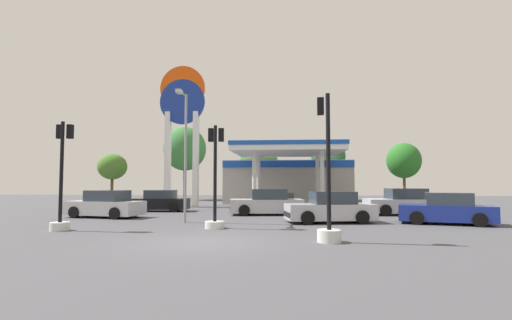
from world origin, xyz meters
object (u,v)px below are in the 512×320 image
object	(u,v)px
car_0	(446,210)
traffic_signal_0	(328,205)
traffic_signal_2	(215,194)
tree_2	(259,161)
tree_0	(112,167)
car_5	(330,208)
car_4	(106,205)
traffic_signal_1	(61,193)
corner_streetlamp	(184,143)
station_pole_sign	(182,118)
car_1	(404,203)
car_2	(267,203)
tree_4	(404,161)
tree_3	(328,156)
tree_1	(185,149)
car_3	(159,202)

from	to	relation	value
car_0	traffic_signal_0	bearing A→B (deg)	-135.91
traffic_signal_2	tree_2	xyz separation A→B (m)	(-0.11, 27.02, 2.89)
traffic_signal_2	tree_0	distance (m)	30.04
car_5	traffic_signal_2	size ratio (longest dim) A/B	1.01
car_4	tree_2	distance (m)	23.92
traffic_signal_1	corner_streetlamp	bearing A→B (deg)	36.83
traffic_signal_0	tree_0	size ratio (longest dim) A/B	0.94
station_pole_sign	corner_streetlamp	size ratio (longest dim) A/B	1.82
station_pole_sign	traffic_signal_1	xyz separation A→B (m)	(-0.72, -14.80, -5.52)
traffic_signal_1	tree_0	distance (m)	28.40
traffic_signal_2	tree_0	xyz separation A→B (m)	(-16.37, 25.09, 2.26)
car_1	car_2	bearing A→B (deg)	-175.99
traffic_signal_0	tree_4	distance (m)	32.44
car_5	tree_0	bearing A→B (deg)	133.63
traffic_signal_2	tree_2	world-z (taller)	tree_2
car_2	car_5	world-z (taller)	car_2
tree_4	station_pole_sign	bearing A→B (deg)	-147.86
tree_2	tree_3	world-z (taller)	tree_3
car_0	tree_1	distance (m)	29.90
car_5	traffic_signal_0	xyz separation A→B (m)	(-0.74, -6.00, 0.52)
station_pole_sign	car_3	xyz separation A→B (m)	(-0.22, -4.58, -6.37)
car_4	tree_3	distance (m)	26.45
tree_3	car_5	bearing A→B (deg)	-96.14
tree_3	corner_streetlamp	distance (m)	26.07
tree_0	tree_1	bearing A→B (deg)	1.96
car_0	car_2	xyz separation A→B (m)	(-8.43, 4.33, 0.04)
traffic_signal_2	tree_2	distance (m)	27.17
car_1	corner_streetlamp	distance (m)	13.27
traffic_signal_2	corner_streetlamp	bearing A→B (deg)	134.92
corner_streetlamp	car_2	bearing A→B (deg)	53.06
car_5	corner_streetlamp	world-z (taller)	corner_streetlamp
car_4	car_5	world-z (taller)	car_4
car_4	tree_4	world-z (taller)	tree_4
tree_3	car_4	bearing A→B (deg)	-123.61
tree_1	traffic_signal_2	bearing A→B (deg)	-72.05
tree_4	tree_1	bearing A→B (deg)	-176.62
traffic_signal_2	tree_0	world-z (taller)	tree_0
traffic_signal_1	tree_0	size ratio (longest dim) A/B	0.85
traffic_signal_1	traffic_signal_2	distance (m)	6.10
traffic_signal_1	tree_4	world-z (taller)	tree_4
car_5	tree_4	xyz separation A→B (m)	(10.78, 24.16, 3.63)
tree_0	tree_2	xyz separation A→B (m)	(16.26, 1.93, 0.64)
traffic_signal_1	tree_4	xyz separation A→B (m)	(21.79, 28.04, 2.81)
traffic_signal_1	tree_4	distance (m)	35.62
car_2	tree_0	size ratio (longest dim) A/B	0.86
traffic_signal_1	traffic_signal_2	size ratio (longest dim) A/B	1.01
car_0	car_5	xyz separation A→B (m)	(-5.22, 0.22, 0.02)
car_5	car_2	bearing A→B (deg)	127.97
tree_1	tree_3	bearing A→B (deg)	2.78
traffic_signal_1	tree_3	xyz separation A→B (m)	(13.54, 27.38, 3.28)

